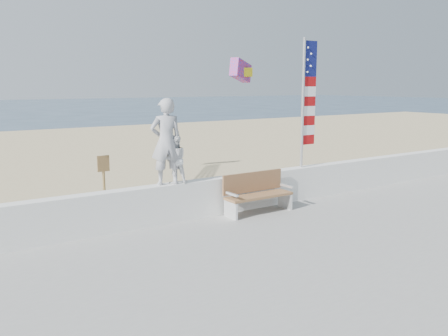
{
  "coord_description": "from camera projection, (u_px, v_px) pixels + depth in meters",
  "views": [
    {
      "loc": [
        -6.04,
        -7.62,
        3.34
      ],
      "look_at": [
        0.2,
        1.8,
        1.35
      ],
      "focal_mm": 38.0,
      "sensor_mm": 36.0,
      "label": 1
    }
  ],
  "objects": [
    {
      "name": "ground",
      "position": [
        263.0,
        243.0,
        10.12
      ],
      "size": [
        220.0,
        220.0,
        0.0
      ],
      "primitive_type": "plane",
      "color": "#2C4158",
      "rests_on": "ground"
    },
    {
      "name": "sand",
      "position": [
        112.0,
        175.0,
        17.5
      ],
      "size": [
        90.0,
        40.0,
        0.08
      ],
      "primitive_type": "cube",
      "color": "tan",
      "rests_on": "ground"
    },
    {
      "name": "boardwalk",
      "position": [
        435.0,
        311.0,
        6.81
      ],
      "size": [
        50.0,
        12.4,
        0.1
      ],
      "primitive_type": "cube",
      "color": "#999894",
      "rests_on": "sand"
    },
    {
      "name": "seawall",
      "position": [
        213.0,
        196.0,
        11.65
      ],
      "size": [
        30.0,
        0.35,
        0.9
      ],
      "primitive_type": "cube",
      "color": "white",
      "rests_on": "boardwalk"
    },
    {
      "name": "adult",
      "position": [
        166.0,
        142.0,
        10.73
      ],
      "size": [
        0.81,
        0.62,
        1.97
      ],
      "primitive_type": "imported",
      "rotation": [
        0.0,
        0.0,
        2.92
      ],
      "color": "#97979C",
      "rests_on": "seawall"
    },
    {
      "name": "child",
      "position": [
        175.0,
        159.0,
        10.92
      ],
      "size": [
        0.64,
        0.55,
        1.12
      ],
      "primitive_type": "imported",
      "rotation": [
        0.0,
        0.0,
        2.87
      ],
      "color": "white",
      "rests_on": "seawall"
    },
    {
      "name": "bench",
      "position": [
        257.0,
        192.0,
        11.82
      ],
      "size": [
        1.8,
        0.57,
        1.0
      ],
      "color": "#946740",
      "rests_on": "boardwalk"
    },
    {
      "name": "flag",
      "position": [
        306.0,
        98.0,
        12.89
      ],
      "size": [
        0.5,
        0.08,
        3.5
      ],
      "color": "silver",
      "rests_on": "seawall"
    },
    {
      "name": "parafoil_kite",
      "position": [
        241.0,
        71.0,
        13.62
      ],
      "size": [
        1.0,
        0.72,
        0.69
      ],
      "color": "red",
      "rests_on": "ground"
    },
    {
      "name": "sign",
      "position": [
        104.0,
        178.0,
        12.32
      ],
      "size": [
        0.32,
        0.07,
        1.46
      ],
      "color": "olive",
      "rests_on": "sand"
    }
  ]
}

